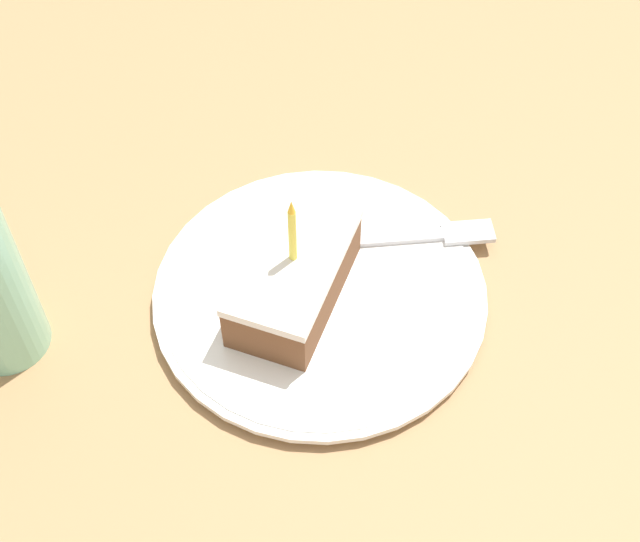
% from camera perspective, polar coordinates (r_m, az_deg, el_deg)
% --- Properties ---
extents(ground_plane, '(2.40, 2.40, 0.04)m').
position_cam_1_polar(ground_plane, '(0.76, -1.56, -4.00)').
color(ground_plane, '#9E754C').
rests_on(ground_plane, ground).
extents(plate, '(0.28, 0.28, 0.01)m').
position_cam_1_polar(plate, '(0.75, -0.00, -1.47)').
color(plate, white).
rests_on(plate, ground_plane).
extents(cake_slice, '(0.07, 0.14, 0.12)m').
position_cam_1_polar(cake_slice, '(0.72, -1.68, -0.37)').
color(cake_slice, brown).
rests_on(cake_slice, plate).
extents(fork, '(0.16, 0.09, 0.00)m').
position_cam_1_polar(fork, '(0.78, 5.83, 2.20)').
color(fork, silver).
rests_on(fork, plate).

